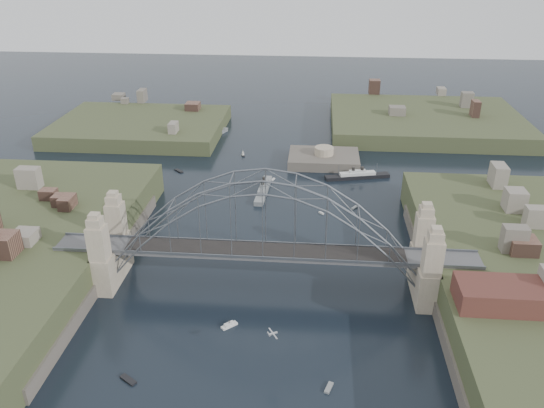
{
  "coord_description": "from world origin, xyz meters",
  "views": [
    {
      "loc": [
        9.54,
        -93.23,
        63.57
      ],
      "look_at": [
        0.0,
        18.0,
        10.0
      ],
      "focal_mm": 36.19,
      "sensor_mm": 36.0,
      "label": 1
    }
  ],
  "objects_px": {
    "wharf_shed": "(517,296)",
    "ocean_liner": "(357,176)",
    "bridge": "(264,233)",
    "fort_island": "(324,164)",
    "naval_cruiser_far": "(213,135)",
    "naval_cruiser_near": "(263,190)"
  },
  "relations": [
    {
      "from": "wharf_shed",
      "to": "naval_cruiser_far",
      "type": "xyz_separation_m",
      "value": [
        -71.83,
        106.51,
        -9.1
      ]
    },
    {
      "from": "naval_cruiser_near",
      "to": "ocean_liner",
      "type": "xyz_separation_m",
      "value": [
        26.85,
        12.52,
        -0.12
      ]
    },
    {
      "from": "fort_island",
      "to": "naval_cruiser_far",
      "type": "xyz_separation_m",
      "value": [
        -39.83,
        22.51,
        1.24
      ]
    },
    {
      "from": "bridge",
      "to": "fort_island",
      "type": "xyz_separation_m",
      "value": [
        12.0,
        70.0,
        -12.66
      ]
    },
    {
      "from": "naval_cruiser_far",
      "to": "ocean_liner",
      "type": "xyz_separation_m",
      "value": [
        49.82,
        -33.86,
        -0.16
      ]
    },
    {
      "from": "bridge",
      "to": "ocean_liner",
      "type": "height_order",
      "value": "bridge"
    },
    {
      "from": "bridge",
      "to": "naval_cruiser_near",
      "type": "distance_m",
      "value": 47.79
    },
    {
      "from": "fort_island",
      "to": "naval_cruiser_near",
      "type": "relative_size",
      "value": 1.18
    },
    {
      "from": "bridge",
      "to": "naval_cruiser_near",
      "type": "relative_size",
      "value": 4.51
    },
    {
      "from": "naval_cruiser_near",
      "to": "ocean_liner",
      "type": "distance_m",
      "value": 29.63
    },
    {
      "from": "wharf_shed",
      "to": "ocean_liner",
      "type": "height_order",
      "value": "wharf_shed"
    },
    {
      "from": "wharf_shed",
      "to": "naval_cruiser_near",
      "type": "xyz_separation_m",
      "value": [
        -48.86,
        60.14,
        -9.14
      ]
    },
    {
      "from": "fort_island",
      "to": "naval_cruiser_far",
      "type": "relative_size",
      "value": 1.31
    },
    {
      "from": "naval_cruiser_near",
      "to": "naval_cruiser_far",
      "type": "relative_size",
      "value": 1.11
    },
    {
      "from": "bridge",
      "to": "wharf_shed",
      "type": "height_order",
      "value": "bridge"
    },
    {
      "from": "fort_island",
      "to": "naval_cruiser_near",
      "type": "bearing_deg",
      "value": -125.25
    },
    {
      "from": "naval_cruiser_far",
      "to": "ocean_liner",
      "type": "bearing_deg",
      "value": -34.2
    },
    {
      "from": "fort_island",
      "to": "wharf_shed",
      "type": "relative_size",
      "value": 1.1
    },
    {
      "from": "bridge",
      "to": "fort_island",
      "type": "relative_size",
      "value": 3.82
    },
    {
      "from": "fort_island",
      "to": "wharf_shed",
      "type": "xyz_separation_m",
      "value": [
        32.0,
        -84.0,
        10.34
      ]
    },
    {
      "from": "wharf_shed",
      "to": "bridge",
      "type": "bearing_deg",
      "value": 162.35
    },
    {
      "from": "bridge",
      "to": "naval_cruiser_far",
      "type": "relative_size",
      "value": 5.01
    }
  ]
}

